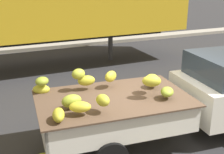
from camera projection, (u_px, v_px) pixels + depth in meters
name	position (u px, v px, depth m)	size (l,w,h in m)	color
ground	(154.00, 143.00, 6.15)	(220.00, 220.00, 0.00)	#28282B
curb_strip	(56.00, 45.00, 14.10)	(80.00, 0.80, 0.16)	gray
pickup_truck	(203.00, 94.00, 6.36)	(5.27, 2.13, 1.70)	silver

